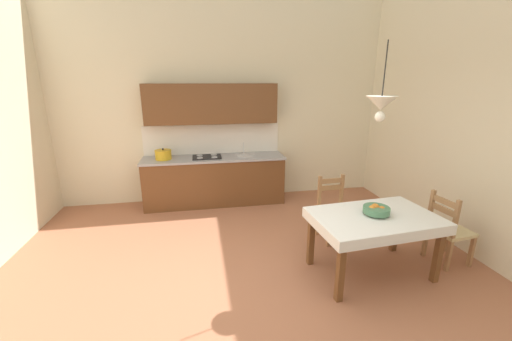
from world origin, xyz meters
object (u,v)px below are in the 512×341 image
at_px(kitchen_cabinetry, 214,159).
at_px(dining_table, 374,225).
at_px(dining_chair_kitchen_side, 334,210).
at_px(dining_chair_window_side, 448,230).
at_px(fruit_bowl, 376,210).
at_px(pendant_lamp, 381,104).

height_order(kitchen_cabinetry, dining_table, kitchen_cabinetry).
xyz_separation_m(dining_table, dining_chair_kitchen_side, (-0.08, 0.90, -0.18)).
height_order(dining_chair_window_side, fruit_bowl, dining_chair_window_side).
relative_size(dining_chair_window_side, pendant_lamp, 1.16).
bearing_deg(pendant_lamp, kitchen_cabinetry, 121.76).
distance_m(dining_chair_window_side, fruit_bowl, 1.11).
relative_size(kitchen_cabinetry, fruit_bowl, 8.59).
bearing_deg(dining_chair_kitchen_side, fruit_bowl, -83.75).
bearing_deg(kitchen_cabinetry, pendant_lamp, -58.24).
relative_size(dining_chair_window_side, fruit_bowl, 3.10).
height_order(dining_table, fruit_bowl, fruit_bowl).
xyz_separation_m(kitchen_cabinetry, fruit_bowl, (1.73, -2.62, -0.04)).
height_order(kitchen_cabinetry, pendant_lamp, pendant_lamp).
relative_size(dining_chair_window_side, dining_chair_kitchen_side, 1.00).
distance_m(kitchen_cabinetry, pendant_lamp, 3.31).
bearing_deg(pendant_lamp, dining_chair_window_side, 1.99).
bearing_deg(kitchen_cabinetry, dining_table, -56.99).
bearing_deg(dining_table, pendant_lamp, -179.66).
distance_m(dining_table, pendant_lamp, 1.39).
bearing_deg(dining_chair_kitchen_side, dining_table, -84.91).
bearing_deg(fruit_bowl, pendant_lamp, -169.87).
xyz_separation_m(dining_table, fruit_bowl, (0.02, 0.02, 0.19)).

